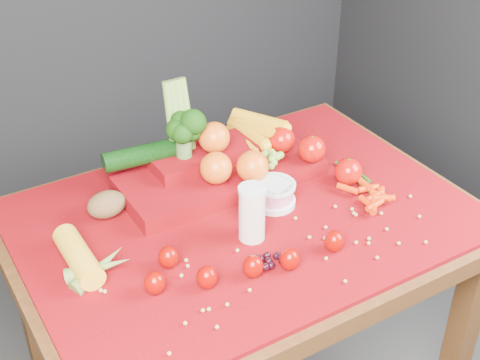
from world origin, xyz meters
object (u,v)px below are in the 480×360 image
table (244,249)px  yogurt_bowl (274,193)px  milk_glass (252,211)px  produce_mound (225,160)px

table → yogurt_bowl: yogurt_bowl is taller
milk_glass → table: bearing=69.5°
milk_glass → produce_mound: produce_mound is taller
milk_glass → yogurt_bowl: (0.12, 0.09, -0.04)m
table → yogurt_bowl: 0.16m
milk_glass → produce_mound: 0.25m
yogurt_bowl → milk_glass: bearing=-143.6°
table → produce_mound: size_ratio=1.87×
produce_mound → table: bearing=-103.1°
table → milk_glass: milk_glass is taller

